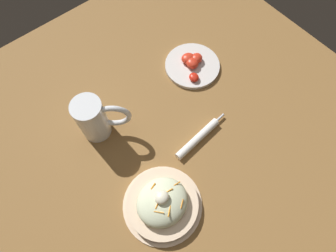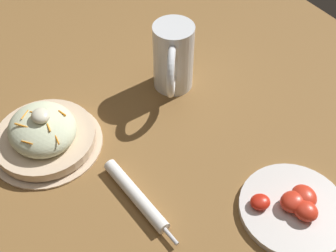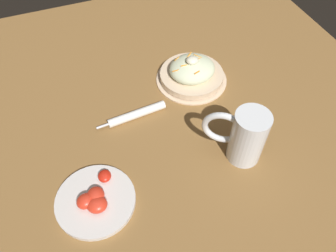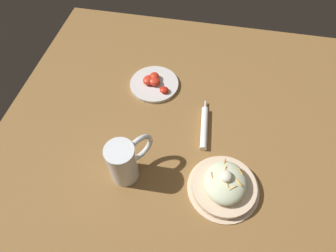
% 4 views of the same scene
% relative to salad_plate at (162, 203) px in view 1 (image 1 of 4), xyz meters
% --- Properties ---
extents(ground_plane, '(1.43, 1.43, 0.00)m').
position_rel_salad_plate_xyz_m(ground_plane, '(-0.13, -0.12, -0.03)').
color(ground_plane, olive).
extents(salad_plate, '(0.23, 0.23, 0.10)m').
position_rel_salad_plate_xyz_m(salad_plate, '(0.00, 0.00, 0.00)').
color(salad_plate, beige).
rests_on(salad_plate, ground_plane).
extents(beer_mug, '(0.15, 0.13, 0.16)m').
position_rel_salad_plate_xyz_m(beer_mug, '(0.01, -0.32, 0.04)').
color(beer_mug, white).
rests_on(beer_mug, ground_plane).
extents(napkin_roll, '(0.21, 0.04, 0.02)m').
position_rel_salad_plate_xyz_m(napkin_roll, '(-0.22, -0.09, -0.02)').
color(napkin_roll, white).
rests_on(napkin_roll, ground_plane).
extents(tomato_plate, '(0.20, 0.20, 0.04)m').
position_rel_salad_plate_xyz_m(tomato_plate, '(-0.39, -0.31, -0.02)').
color(tomato_plate, silver).
rests_on(tomato_plate, ground_plane).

